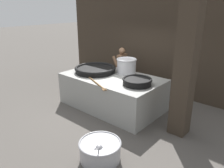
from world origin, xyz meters
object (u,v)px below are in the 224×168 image
at_px(giant_wok_far, 137,81).
at_px(stock_pot, 126,66).
at_px(prep_bowl_vegetables, 100,150).
at_px(cook, 122,68).
at_px(giant_wok_near, 95,69).

distance_m(giant_wok_far, stock_pot, 1.13).
bearing_deg(prep_bowl_vegetables, stock_pot, 117.14).
bearing_deg(giant_wok_far, stock_pot, 142.88).
height_order(cook, prep_bowl_vegetables, cook).
relative_size(giant_wok_near, prep_bowl_vegetables, 1.31).
distance_m(giant_wok_far, prep_bowl_vegetables, 2.25).
height_order(giant_wok_far, prep_bowl_vegetables, giant_wok_far).
bearing_deg(giant_wok_far, cook, 140.10).
height_order(stock_pot, cook, cook).
height_order(stock_pot, prep_bowl_vegetables, stock_pot).
bearing_deg(stock_pot, giant_wok_near, -145.82).
xyz_separation_m(giant_wok_far, prep_bowl_vegetables, (0.49, -2.01, -0.89)).
height_order(giant_wok_far, cook, cook).
distance_m(stock_pot, prep_bowl_vegetables, 3.19).
xyz_separation_m(stock_pot, cook, (-0.73, 0.68, -0.37)).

